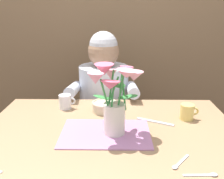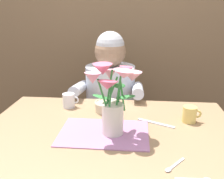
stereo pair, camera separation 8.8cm
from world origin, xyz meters
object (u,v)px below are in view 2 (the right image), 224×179
ceramic_mug (69,100)px  seated_person (110,112)px  ceramic_bowl (107,106)px  flower_vase (113,95)px  tea_cup (190,114)px  dinner_knife (156,123)px

ceramic_mug → seated_person: bearing=61.2°
ceramic_bowl → seated_person: bearing=93.1°
seated_person → flower_vase: bearing=-87.4°
seated_person → tea_cup: size_ratio=12.20×
seated_person → tea_cup: 0.70m
seated_person → tea_cup: bearing=-52.4°
seated_person → dinner_knife: (0.28, -0.53, 0.18)m
ceramic_bowl → tea_cup: (0.42, -0.10, 0.01)m
tea_cup → flower_vase: bearing=-155.6°
ceramic_mug → dinner_knife: bearing=-19.9°
ceramic_mug → flower_vase: bearing=-47.3°
seated_person → ceramic_mug: size_ratio=12.20×
dinner_knife → seated_person: bearing=143.3°
seated_person → ceramic_bowl: 0.45m
flower_vase → ceramic_mug: (-0.28, 0.30, -0.15)m
ceramic_bowl → tea_cup: tea_cup is taller
ceramic_bowl → dinner_knife: bearing=-27.5°
ceramic_bowl → ceramic_mug: size_ratio=1.46×
ceramic_bowl → ceramic_mug: (-0.22, 0.04, 0.01)m
tea_cup → ceramic_bowl: bearing=167.1°
flower_vase → dinner_knife: bearing=32.8°
ceramic_bowl → tea_cup: bearing=-12.9°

